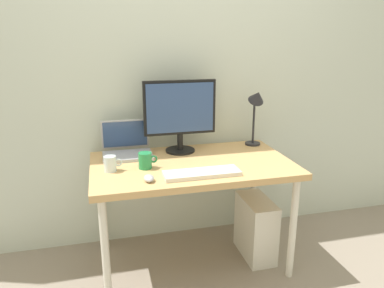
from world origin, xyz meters
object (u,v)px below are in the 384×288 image
coffee_mug (145,161)px  computer_tower (256,228)px  desk (192,172)px  glass_cup (111,164)px  keyboard (201,173)px  monitor (180,112)px  desk_lamp (256,105)px  mouse (149,178)px  laptop (127,146)px

coffee_mug → computer_tower: (0.74, 0.00, -0.56)m
desk → coffee_mug: size_ratio=10.86×
glass_cup → computer_tower: (0.95, 0.00, -0.55)m
glass_cup → computer_tower: glass_cup is taller
glass_cup → coffee_mug: bearing=-0.1°
desk → computer_tower: 0.63m
desk → glass_cup: 0.51m
desk → keyboard: bearing=-91.2°
monitor → keyboard: 0.53m
desk_lamp → computer_tower: (-0.08, -0.27, -0.80)m
desk → desk_lamp: (0.52, 0.24, 0.36)m
monitor → mouse: 0.61m
laptop → glass_cup: (-0.12, -0.29, -0.01)m
desk_lamp → computer_tower: desk_lamp is taller
mouse → laptop: bearing=99.2°
laptop → coffee_mug: (0.09, -0.29, -0.01)m
monitor → coffee_mug: 0.45m
monitor → desk_lamp: 0.55m
laptop → mouse: (0.08, -0.50, -0.04)m
coffee_mug → computer_tower: bearing=0.2°
desk → glass_cup: bearing=-175.9°
desk_lamp → glass_cup: 1.09m
glass_cup → laptop: bearing=68.1°
computer_tower → laptop: bearing=160.9°
desk_lamp → glass_cup: size_ratio=3.98×
laptop → coffee_mug: size_ratio=2.78×
glass_cup → desk_lamp: bearing=14.9°
desk_lamp → mouse: 1.00m
desk_lamp → monitor: bearing=-179.9°
desk → coffee_mug: bearing=-173.1°
desk_lamp → coffee_mug: size_ratio=3.68×
laptop → desk_lamp: (0.91, -0.02, 0.24)m
desk → desk_lamp: size_ratio=2.95×
desk → laptop: size_ratio=3.91×
keyboard → glass_cup: bearing=158.8°
desk → computer_tower: size_ratio=2.98×
keyboard → computer_tower: (0.45, 0.20, -0.52)m
desk → monitor: bearing=95.8°
computer_tower → mouse: bearing=-164.4°
desk_lamp → computer_tower: bearing=-106.5°
monitor → computer_tower: size_ratio=1.16×
keyboard → desk_lamp: bearing=41.3°
laptop → glass_cup: size_ratio=3.00×
mouse → keyboard: bearing=2.6°
keyboard → laptop: bearing=128.2°
monitor → glass_cup: 0.60m
coffee_mug → desk_lamp: bearing=18.4°
glass_cup → keyboard: bearing=-21.2°
mouse → coffee_mug: (0.01, 0.21, 0.03)m
desk → mouse: 0.40m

